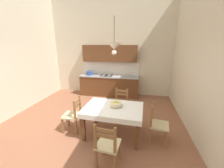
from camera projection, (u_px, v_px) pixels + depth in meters
ground_plane at (87, 134)px, 3.68m from camera, size 5.85×6.93×0.10m
wall_back at (111, 47)px, 6.12m from camera, size 5.85×0.12×4.21m
wall_right at (217, 52)px, 2.59m from camera, size 0.12×6.93×4.21m
kitchen_cabinetry at (109, 76)px, 6.16m from camera, size 2.58×0.63×2.20m
dining_table at (113, 112)px, 3.43m from camera, size 1.46×1.06×0.75m
dining_chair_kitchen_side at (120, 105)px, 4.28m from camera, size 0.47×0.47×0.93m
dining_chair_window_side at (157, 124)px, 3.25m from camera, size 0.48×0.48×0.93m
dining_chair_tv_side at (73, 115)px, 3.66m from camera, size 0.45×0.45×0.93m
dining_chair_camera_side at (108, 145)px, 2.57m from camera, size 0.46×0.46×0.93m
fruit_bowl at (116, 104)px, 3.44m from camera, size 0.30×0.30×0.12m
pendant_lamp at (114, 46)px, 3.07m from camera, size 0.32×0.32×0.81m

